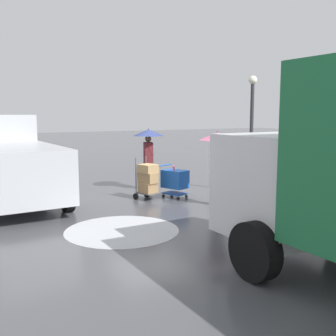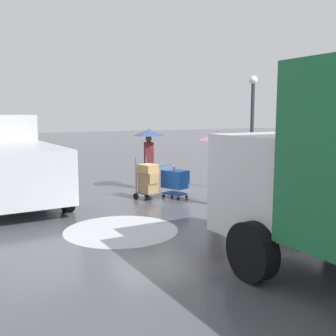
{
  "view_description": "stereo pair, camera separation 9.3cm",
  "coord_description": "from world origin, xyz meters",
  "views": [
    {
      "loc": [
        5.67,
        11.54,
        2.65
      ],
      "look_at": [
        -0.0,
        1.28,
        1.05
      ],
      "focal_mm": 42.97,
      "sensor_mm": 36.0,
      "label": 1
    },
    {
      "loc": [
        5.59,
        11.59,
        2.65
      ],
      "look_at": [
        -0.0,
        1.28,
        1.05
      ],
      "focal_mm": 42.97,
      "sensor_mm": 36.0,
      "label": 2
    }
  ],
  "objects": [
    {
      "name": "cargo_van_parked_right",
      "position": [
        3.96,
        -0.91,
        1.18
      ],
      "size": [
        2.36,
        5.42,
        2.6
      ],
      "color": "#B7BABF",
      "rests_on": "ground"
    },
    {
      "name": "street_lamp",
      "position": [
        -3.17,
        1.24,
        2.37
      ],
      "size": [
        0.28,
        0.28,
        3.86
      ],
      "color": "#2D2D33",
      "rests_on": "ground"
    },
    {
      "name": "ground_plane",
      "position": [
        0.0,
        0.0,
        0.0
      ],
      "size": [
        90.0,
        90.0,
        0.0
      ],
      "primitive_type": "plane",
      "color": "#4C4C51"
    },
    {
      "name": "pedestrian_pink_side",
      "position": [
        -0.39,
        -0.81,
        1.58
      ],
      "size": [
        1.04,
        1.04,
        2.15
      ],
      "color": "black",
      "rests_on": "ground"
    },
    {
      "name": "slush_patch_under_van",
      "position": [
        2.29,
        3.26,
        0.0
      ],
      "size": [
        2.61,
        2.61,
        0.01
      ],
      "primitive_type": "cylinder",
      "color": "silver",
      "rests_on": "ground"
    },
    {
      "name": "slush_patch_near_cluster",
      "position": [
        -0.76,
        4.09,
        0.0
      ],
      "size": [
        1.48,
        1.48,
        0.01
      ],
      "primitive_type": "cylinder",
      "color": "silver",
      "rests_on": "ground"
    },
    {
      "name": "hand_dolly_boxes",
      "position": [
        0.33,
        0.6,
        0.65
      ],
      "size": [
        0.71,
        0.83,
        1.32
      ],
      "color": "#515156",
      "rests_on": "ground"
    },
    {
      "name": "pedestrian_black_side",
      "position": [
        -1.12,
        2.2,
        1.58
      ],
      "size": [
        1.04,
        1.04,
        2.15
      ],
      "color": "black",
      "rests_on": "ground"
    },
    {
      "name": "shopping_cart_vendor",
      "position": [
        -0.55,
        0.74,
        0.57
      ],
      "size": [
        0.8,
        0.96,
        1.04
      ],
      "color": "#1951B2",
      "rests_on": "ground"
    }
  ]
}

